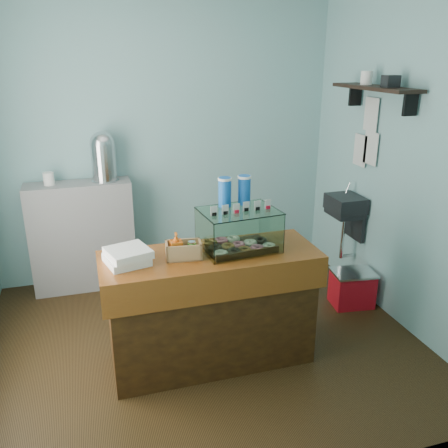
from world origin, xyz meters
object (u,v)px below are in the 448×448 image
object	(u,v)px
counter	(211,307)
display_case	(237,226)
red_cooler	(352,288)
coffee_urn	(103,155)

from	to	relation	value
counter	display_case	size ratio (longest dim) A/B	2.71
counter	red_cooler	bearing A→B (deg)	16.42
display_case	counter	bearing A→B (deg)	-170.23
red_cooler	coffee_urn	bearing A→B (deg)	159.51
display_case	red_cooler	xyz separation A→B (m)	(1.29, 0.38, -0.90)
coffee_urn	red_cooler	bearing A→B (deg)	-27.86
display_case	coffee_urn	bearing A→B (deg)	113.98
counter	display_case	bearing A→B (deg)	15.27
counter	coffee_urn	xyz separation A→B (m)	(-0.63, 1.58, 0.89)
counter	display_case	xyz separation A→B (m)	(0.22, 0.06, 0.61)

